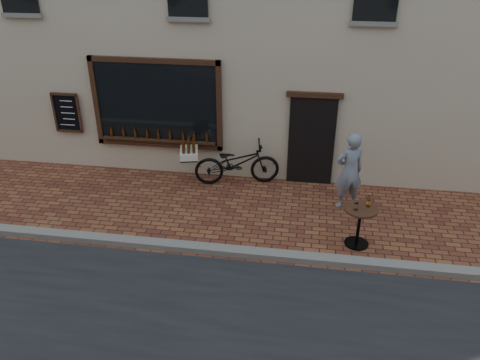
# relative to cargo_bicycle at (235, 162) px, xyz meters

# --- Properties ---
(ground) EXTENTS (90.00, 90.00, 0.00)m
(ground) POSITION_rel_cargo_bicycle_xyz_m (-0.09, -3.13, -0.56)
(ground) COLOR #58281C
(ground) RESTS_ON ground
(kerb) EXTENTS (90.00, 0.25, 0.12)m
(kerb) POSITION_rel_cargo_bicycle_xyz_m (-0.09, -2.93, -0.50)
(kerb) COLOR slate
(kerb) RESTS_ON ground
(cargo_bicycle) EXTENTS (2.50, 1.21, 1.17)m
(cargo_bicycle) POSITION_rel_cargo_bicycle_xyz_m (0.00, 0.00, 0.00)
(cargo_bicycle) COLOR black
(cargo_bicycle) RESTS_ON ground
(bistro_table) EXTENTS (0.65, 0.65, 1.12)m
(bistro_table) POSITION_rel_cargo_bicycle_xyz_m (2.83, -2.23, 0.04)
(bistro_table) COLOR black
(bistro_table) RESTS_ON ground
(pedestrian) EXTENTS (0.76, 0.63, 1.79)m
(pedestrian) POSITION_rel_cargo_bicycle_xyz_m (2.67, -0.76, 0.34)
(pedestrian) COLOR slate
(pedestrian) RESTS_ON ground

